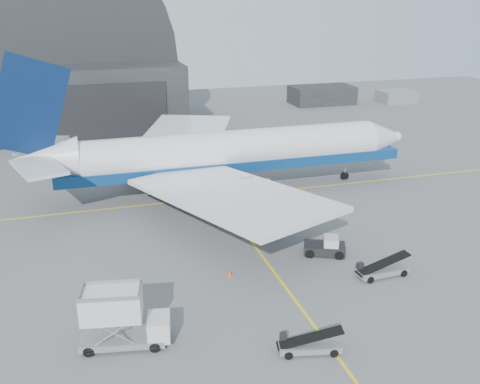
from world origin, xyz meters
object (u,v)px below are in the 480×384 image
object	(u,v)px
airliner	(218,154)
pushback_tug	(326,247)
belt_loader_a	(309,345)
belt_loader_b	(382,270)
catering_truck	(121,319)

from	to	relation	value
airliner	pushback_tug	bearing A→B (deg)	-74.46
belt_loader_a	belt_loader_b	world-z (taller)	belt_loader_b
catering_truck	belt_loader_a	size ratio (longest dim) A/B	1.40
belt_loader_a	pushback_tug	bearing A→B (deg)	72.57
catering_truck	belt_loader_a	distance (m)	13.15
belt_loader_a	belt_loader_b	bearing A→B (deg)	49.65
pushback_tug	belt_loader_a	bearing A→B (deg)	-95.70
belt_loader_a	belt_loader_b	xyz separation A→B (m)	(10.47, 8.00, 0.05)
airliner	belt_loader_a	xyz separation A→B (m)	(-2.19, -32.84, -4.49)
pushback_tug	airliner	bearing A→B (deg)	129.54
airliner	belt_loader_a	bearing A→B (deg)	-93.81
airliner	pushback_tug	size ratio (longest dim) A/B	11.56
catering_truck	pushback_tug	xyz separation A→B (m)	(19.86, 8.87, -1.49)
airliner	catering_truck	bearing A→B (deg)	-116.99
belt_loader_a	belt_loader_b	size ratio (longest dim) A/B	0.93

